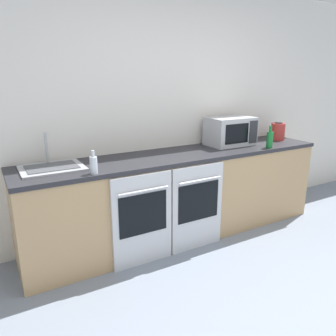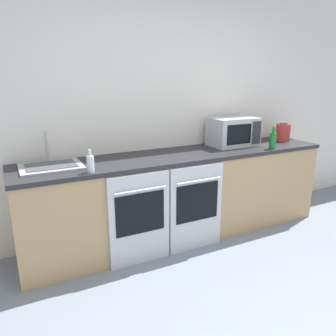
{
  "view_description": "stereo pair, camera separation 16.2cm",
  "coord_description": "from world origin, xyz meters",
  "px_view_note": "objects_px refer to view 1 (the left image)",
  "views": [
    {
      "loc": [
        -1.74,
        -0.94,
        1.65
      ],
      "look_at": [
        -0.16,
        1.81,
        0.76
      ],
      "focal_mm": 35.0,
      "sensor_mm": 36.0,
      "label": 1
    },
    {
      "loc": [
        -1.6,
        -1.02,
        1.65
      ],
      "look_at": [
        -0.16,
        1.81,
        0.76
      ],
      "focal_mm": 35.0,
      "sensor_mm": 36.0,
      "label": 2
    }
  ],
  "objects_px": {
    "oven_left": "(143,220)",
    "microwave": "(230,131)",
    "oven_right": "(197,207)",
    "bottle_green": "(270,139)",
    "kettle": "(278,131)",
    "bottle_clear": "(94,165)",
    "sink": "(52,167)"
  },
  "relations": [
    {
      "from": "oven_left",
      "to": "oven_right",
      "type": "height_order",
      "value": "same"
    },
    {
      "from": "oven_right",
      "to": "kettle",
      "type": "relative_size",
      "value": 3.96
    },
    {
      "from": "oven_right",
      "to": "bottle_green",
      "type": "relative_size",
      "value": 3.51
    },
    {
      "from": "oven_left",
      "to": "microwave",
      "type": "height_order",
      "value": "microwave"
    },
    {
      "from": "oven_left",
      "to": "microwave",
      "type": "distance_m",
      "value": 1.51
    },
    {
      "from": "oven_right",
      "to": "microwave",
      "type": "xyz_separation_m",
      "value": [
        0.73,
        0.42,
        0.62
      ]
    },
    {
      "from": "bottle_green",
      "to": "sink",
      "type": "relative_size",
      "value": 0.47
    },
    {
      "from": "bottle_green",
      "to": "microwave",
      "type": "bearing_deg",
      "value": 129.07
    },
    {
      "from": "kettle",
      "to": "sink",
      "type": "xyz_separation_m",
      "value": [
        -2.68,
        0.02,
        -0.09
      ]
    },
    {
      "from": "kettle",
      "to": "microwave",
      "type": "bearing_deg",
      "value": 175.75
    },
    {
      "from": "sink",
      "to": "oven_left",
      "type": "bearing_deg",
      "value": -30.94
    },
    {
      "from": "microwave",
      "to": "oven_left",
      "type": "bearing_deg",
      "value": -162.25
    },
    {
      "from": "microwave",
      "to": "bottle_green",
      "type": "xyz_separation_m",
      "value": [
        0.27,
        -0.34,
        -0.06
      ]
    },
    {
      "from": "oven_left",
      "to": "microwave",
      "type": "xyz_separation_m",
      "value": [
        1.31,
        0.42,
        0.62
      ]
    },
    {
      "from": "bottle_clear",
      "to": "sink",
      "type": "xyz_separation_m",
      "value": [
        -0.27,
        0.32,
        -0.06
      ]
    },
    {
      "from": "oven_left",
      "to": "bottle_green",
      "type": "xyz_separation_m",
      "value": [
        1.59,
        0.08,
        0.56
      ]
    },
    {
      "from": "oven_right",
      "to": "bottle_clear",
      "type": "bearing_deg",
      "value": 175.92
    },
    {
      "from": "kettle",
      "to": "bottle_clear",
      "type": "bearing_deg",
      "value": -172.96
    },
    {
      "from": "kettle",
      "to": "oven_right",
      "type": "bearing_deg",
      "value": -165.65
    },
    {
      "from": "oven_right",
      "to": "microwave",
      "type": "height_order",
      "value": "microwave"
    },
    {
      "from": "microwave",
      "to": "bottle_clear",
      "type": "xyz_separation_m",
      "value": [
        -1.7,
        -0.35,
        -0.08
      ]
    },
    {
      "from": "oven_left",
      "to": "kettle",
      "type": "relative_size",
      "value": 3.96
    },
    {
      "from": "sink",
      "to": "bottle_clear",
      "type": "bearing_deg",
      "value": -50.51
    },
    {
      "from": "oven_left",
      "to": "oven_right",
      "type": "bearing_deg",
      "value": 0.0
    },
    {
      "from": "oven_right",
      "to": "bottle_green",
      "type": "xyz_separation_m",
      "value": [
        1.0,
        0.08,
        0.56
      ]
    },
    {
      "from": "oven_left",
      "to": "bottle_green",
      "type": "relative_size",
      "value": 3.51
    },
    {
      "from": "sink",
      "to": "microwave",
      "type": "bearing_deg",
      "value": 0.83
    },
    {
      "from": "bottle_clear",
      "to": "kettle",
      "type": "distance_m",
      "value": 2.43
    },
    {
      "from": "oven_right",
      "to": "bottle_green",
      "type": "height_order",
      "value": "bottle_green"
    },
    {
      "from": "oven_right",
      "to": "kettle",
      "type": "height_order",
      "value": "kettle"
    },
    {
      "from": "bottle_clear",
      "to": "kettle",
      "type": "xyz_separation_m",
      "value": [
        2.42,
        0.3,
        0.03
      ]
    },
    {
      "from": "oven_right",
      "to": "bottle_clear",
      "type": "xyz_separation_m",
      "value": [
        -0.98,
        0.07,
        0.54
      ]
    }
  ]
}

